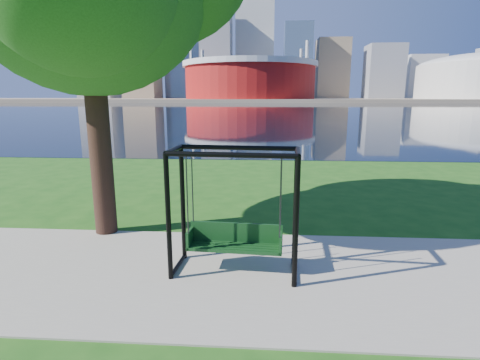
{
  "coord_description": "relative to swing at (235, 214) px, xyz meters",
  "views": [
    {
      "loc": [
        0.34,
        -6.65,
        3.12
      ],
      "look_at": [
        -0.12,
        0.0,
        1.64
      ],
      "focal_mm": 28.0,
      "sensor_mm": 36.0,
      "label": 1
    }
  ],
  "objects": [
    {
      "name": "ground",
      "position": [
        0.18,
        0.36,
        -1.1
      ],
      "size": [
        900.0,
        900.0,
        0.0
      ],
      "primitive_type": "plane",
      "color": "#1E5114",
      "rests_on": "ground"
    },
    {
      "name": "far_bank",
      "position": [
        0.18,
        306.36,
        -0.1
      ],
      "size": [
        900.0,
        228.0,
        2.0
      ],
      "primitive_type": "cube",
      "color": "#937F60",
      "rests_on": "ground"
    },
    {
      "name": "river",
      "position": [
        0.18,
        102.36,
        -1.09
      ],
      "size": [
        900.0,
        180.0,
        0.02
      ],
      "primitive_type": "cube",
      "color": "black",
      "rests_on": "ground"
    },
    {
      "name": "skyline",
      "position": [
        -4.08,
        319.75,
        34.79
      ],
      "size": [
        392.0,
        66.0,
        96.5
      ],
      "color": "gray",
      "rests_on": "far_bank"
    },
    {
      "name": "path",
      "position": [
        0.18,
        -0.14,
        -1.08
      ],
      "size": [
        120.0,
        4.0,
        0.03
      ],
      "primitive_type": "cube",
      "color": "#9E937F",
      "rests_on": "ground"
    },
    {
      "name": "stadium",
      "position": [
        -9.82,
        235.36,
        13.13
      ],
      "size": [
        83.0,
        83.0,
        32.0
      ],
      "color": "maroon",
      "rests_on": "far_bank"
    },
    {
      "name": "swing",
      "position": [
        0.0,
        0.0,
        0.0
      ],
      "size": [
        2.27,
        1.1,
        2.27
      ],
      "rotation": [
        0.0,
        0.0,
        -0.06
      ],
      "color": "black",
      "rests_on": "ground"
    }
  ]
}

